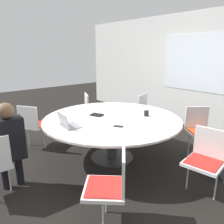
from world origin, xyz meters
The scene contains 15 objects.
ground_plane centered at (0.00, 0.00, 0.00)m, with size 16.00×16.00×0.00m, color black.
wall_back centered at (0.00, 2.62, 1.35)m, with size 8.00×0.07×2.70m.
conference_table centered at (0.00, 0.00, 0.64)m, with size 2.29×2.29×0.74m.
chair_1 centered at (1.18, -1.01, 0.52)m, with size 0.61×0.61×0.86m.
chair_2 centered at (1.52, 0.29, 0.52)m, with size 0.50×0.48×0.86m.
chair_3 centered at (0.89, 1.27, 0.52)m, with size 0.60×0.60×0.86m.
chair_4 centered at (-0.49, 1.47, 0.52)m, with size 0.52×0.54×0.86m.
chair_5 centered at (-1.43, 0.59, 0.52)m, with size 0.58×0.57×0.86m.
chair_6 centered at (-1.27, -0.89, 0.52)m, with size 0.60×0.59×0.86m.
person_0 centered at (-0.15, -1.60, 0.71)m, with size 0.28×0.38×1.21m.
laptop centered at (-0.07, -0.80, 0.79)m, with size 0.35×0.27×0.21m.
spiral_notebook centered at (-0.27, -0.11, 0.75)m, with size 0.25×0.22×0.02m.
coffee_cup centered at (0.30, 0.52, 0.78)m, with size 0.08×0.08×0.09m.
cell_phone centered at (0.40, -0.22, 0.74)m, with size 0.15×0.14×0.01m.
handbag centered at (1.45, 0.82, 0.14)m, with size 0.36×0.16×0.28m.
Camera 1 is at (2.68, -2.26, 1.82)m, focal length 35.00 mm.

